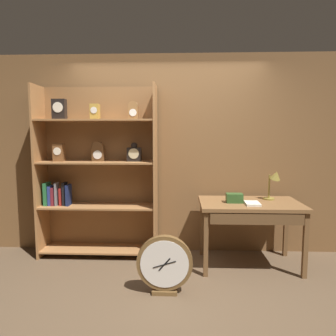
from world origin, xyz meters
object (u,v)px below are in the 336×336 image
Objects in this scene: desk_lamp at (274,180)px; toolbox_small at (234,198)px; open_repair_manual at (252,203)px; bookshelf at (96,173)px; workbench at (250,210)px; round_clock_large at (165,264)px.

desk_lamp is 0.55m from toolbox_small.
desk_lamp reaches higher than open_repair_manual.
open_repair_manual is (1.90, -0.40, -0.29)m from bookshelf.
bookshelf is at bearing 171.03° from workbench.
toolbox_small is 1.16m from round_clock_large.
desk_lamp is 1.69m from round_clock_large.
bookshelf is 1.97m from workbench.
desk_lamp reaches higher than toolbox_small.
open_repair_manual is (-0.00, -0.10, 0.10)m from workbench.
toolbox_small is (1.72, -0.31, -0.25)m from bookshelf.
bookshelf is at bearing 169.49° from open_repair_manual.
workbench reaches higher than round_clock_large.
workbench is 1.99× the size of round_clock_large.
bookshelf reaches higher than workbench.
round_clock_large is at bearing -144.93° from workbench.
desk_lamp is at bearing -4.02° from bookshelf.
workbench is at bearing -8.97° from bookshelf.
desk_lamp is at bearing 25.34° from workbench.
open_repair_manual reaches higher than workbench.
desk_lamp reaches higher than workbench.
bookshelf reaches higher than open_repair_manual.
open_repair_manual is (-0.31, -0.25, -0.23)m from desk_lamp.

